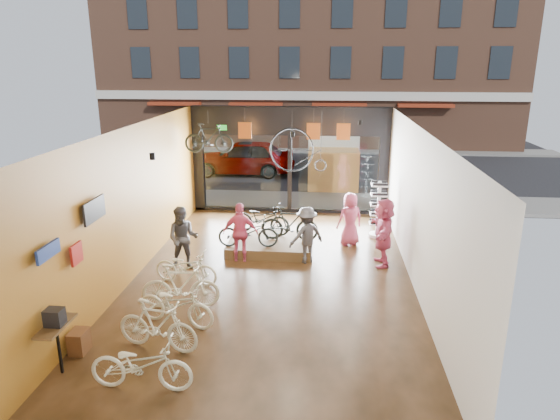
# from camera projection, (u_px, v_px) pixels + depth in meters

# --- Properties ---
(ground_plane) EXTENTS (7.00, 12.00, 0.04)m
(ground_plane) POSITION_uv_depth(u_px,v_px,m) (272.00, 280.00, 12.64)
(ground_plane) COLOR black
(ground_plane) RESTS_ON ground
(ceiling) EXTENTS (7.00, 12.00, 0.04)m
(ceiling) POSITION_uv_depth(u_px,v_px,m) (271.00, 128.00, 11.53)
(ceiling) COLOR black
(ceiling) RESTS_ON ground
(wall_left) EXTENTS (0.04, 12.00, 3.80)m
(wall_left) POSITION_uv_depth(u_px,v_px,m) (131.00, 204.00, 12.40)
(wall_left) COLOR #B58325
(wall_left) RESTS_ON ground
(wall_right) EXTENTS (0.04, 12.00, 3.80)m
(wall_right) POSITION_uv_depth(u_px,v_px,m) (420.00, 211.00, 11.77)
(wall_right) COLOR beige
(wall_right) RESTS_ON ground
(wall_back) EXTENTS (7.00, 0.04, 3.80)m
(wall_back) POSITION_uv_depth(u_px,v_px,m) (220.00, 340.00, 6.34)
(wall_back) COLOR beige
(wall_back) RESTS_ON ground
(storefront) EXTENTS (7.00, 0.26, 3.80)m
(storefront) POSITION_uv_depth(u_px,v_px,m) (290.00, 160.00, 17.81)
(storefront) COLOR black
(storefront) RESTS_ON ground
(exit_sign) EXTENTS (0.35, 0.06, 0.18)m
(exit_sign) POSITION_uv_depth(u_px,v_px,m) (222.00, 128.00, 17.58)
(exit_sign) COLOR #198C26
(exit_sign) RESTS_ON storefront
(street_road) EXTENTS (30.00, 18.00, 0.02)m
(street_road) POSITION_uv_depth(u_px,v_px,m) (302.00, 163.00, 26.94)
(street_road) COLOR black
(street_road) RESTS_ON ground
(sidewalk_near) EXTENTS (30.00, 2.40, 0.12)m
(sidewalk_near) POSITION_uv_depth(u_px,v_px,m) (292.00, 201.00, 19.48)
(sidewalk_near) COLOR slate
(sidewalk_near) RESTS_ON ground
(sidewalk_far) EXTENTS (30.00, 2.00, 0.12)m
(sidewalk_far) POSITION_uv_depth(u_px,v_px,m) (305.00, 149.00, 30.73)
(sidewalk_far) COLOR slate
(sidewalk_far) RESTS_ON ground
(opposite_building) EXTENTS (26.00, 5.00, 14.00)m
(opposite_building) POSITION_uv_depth(u_px,v_px,m) (309.00, 32.00, 31.12)
(opposite_building) COLOR brown
(opposite_building) RESTS_ON ground
(street_car) EXTENTS (4.93, 1.98, 1.68)m
(street_car) POSITION_uv_depth(u_px,v_px,m) (243.00, 157.00, 24.07)
(street_car) COLOR gray
(street_car) RESTS_ON street_road
(box_truck) EXTENTS (2.17, 6.51, 2.56)m
(box_truck) POSITION_uv_depth(u_px,v_px,m) (333.00, 153.00, 22.61)
(box_truck) COLOR silver
(box_truck) RESTS_ON street_road
(floor_bike_0) EXTENTS (1.76, 0.62, 0.92)m
(floor_bike_0) POSITION_uv_depth(u_px,v_px,m) (141.00, 365.00, 8.30)
(floor_bike_0) COLOR beige
(floor_bike_0) RESTS_ON ground_plane
(floor_bike_1) EXTENTS (1.74, 0.82, 1.01)m
(floor_bike_1) POSITION_uv_depth(u_px,v_px,m) (158.00, 325.00, 9.44)
(floor_bike_1) COLOR beige
(floor_bike_1) RESTS_ON ground_plane
(floor_bike_2) EXTENTS (1.84, 1.03, 0.92)m
(floor_bike_2) POSITION_uv_depth(u_px,v_px,m) (176.00, 304.00, 10.35)
(floor_bike_2) COLOR beige
(floor_bike_2) RESTS_ON ground_plane
(floor_bike_3) EXTENTS (1.78, 0.68, 1.04)m
(floor_bike_3) POSITION_uv_depth(u_px,v_px,m) (180.00, 286.00, 11.05)
(floor_bike_3) COLOR beige
(floor_bike_3) RESTS_ON ground_plane
(floor_bike_4) EXTENTS (1.72, 0.87, 0.86)m
(floor_bike_4) POSITION_uv_depth(u_px,v_px,m) (186.00, 267.00, 12.29)
(floor_bike_4) COLOR beige
(floor_bike_4) RESTS_ON ground_plane
(display_platform) EXTENTS (2.40, 1.80, 0.30)m
(display_platform) POSITION_uv_depth(u_px,v_px,m) (270.00, 245.00, 14.56)
(display_platform) COLOR #4C2E1A
(display_platform) RESTS_ON ground_plane
(display_bike_left) EXTENTS (1.70, 0.66, 0.88)m
(display_bike_left) POSITION_uv_depth(u_px,v_px,m) (248.00, 232.00, 13.88)
(display_bike_left) COLOR black
(display_bike_left) RESTS_ON display_platform
(display_bike_mid) EXTENTS (1.69, 0.56, 1.00)m
(display_bike_mid) POSITION_uv_depth(u_px,v_px,m) (290.00, 224.00, 14.37)
(display_bike_mid) COLOR black
(display_bike_mid) RESTS_ON display_platform
(display_bike_right) EXTENTS (1.89, 1.05, 0.94)m
(display_bike_right) POSITION_uv_depth(u_px,v_px,m) (261.00, 219.00, 14.95)
(display_bike_right) COLOR black
(display_bike_right) RESTS_ON display_platform
(customer_1) EXTENTS (0.88, 0.71, 1.70)m
(customer_1) POSITION_uv_depth(u_px,v_px,m) (183.00, 238.00, 13.06)
(customer_1) COLOR #3F3F44
(customer_1) RESTS_ON ground_plane
(customer_2) EXTENTS (0.97, 0.41, 1.65)m
(customer_2) POSITION_uv_depth(u_px,v_px,m) (241.00, 232.00, 13.58)
(customer_2) COLOR #CC4C72
(customer_2) RESTS_ON ground_plane
(customer_3) EXTENTS (1.16, 1.03, 1.56)m
(customer_3) POSITION_uv_depth(u_px,v_px,m) (307.00, 235.00, 13.50)
(customer_3) COLOR #3F3F44
(customer_3) RESTS_ON ground_plane
(customer_4) EXTENTS (0.92, 0.77, 1.60)m
(customer_4) POSITION_uv_depth(u_px,v_px,m) (350.00, 219.00, 14.81)
(customer_4) COLOR #CC4C72
(customer_4) RESTS_ON ground_plane
(customer_5) EXTENTS (0.55, 1.72, 1.85)m
(customer_5) POSITION_uv_depth(u_px,v_px,m) (383.00, 232.00, 13.31)
(customer_5) COLOR #CC4C72
(customer_5) RESTS_ON ground_plane
(sunglasses_rack) EXTENTS (0.56, 0.48, 1.78)m
(sunglasses_rack) POSITION_uv_depth(u_px,v_px,m) (378.00, 209.00, 15.48)
(sunglasses_rack) COLOR white
(sunglasses_rack) RESTS_ON ground_plane
(wall_merch) EXTENTS (0.40, 2.40, 2.60)m
(wall_merch) POSITION_uv_depth(u_px,v_px,m) (70.00, 287.00, 9.22)
(wall_merch) COLOR navy
(wall_merch) RESTS_ON wall_left
(penny_farthing) EXTENTS (1.78, 0.06, 1.42)m
(penny_farthing) POSITION_uv_depth(u_px,v_px,m) (301.00, 152.00, 16.07)
(penny_farthing) COLOR black
(penny_farthing) RESTS_ON ceiling
(hung_bike) EXTENTS (1.59, 0.49, 0.95)m
(hung_bike) POSITION_uv_depth(u_px,v_px,m) (209.00, 138.00, 16.02)
(hung_bike) COLOR black
(hung_bike) RESTS_ON ceiling
(jersey_left) EXTENTS (0.45, 0.03, 0.55)m
(jersey_left) POSITION_uv_depth(u_px,v_px,m) (245.00, 130.00, 16.84)
(jersey_left) COLOR #CC5919
(jersey_left) RESTS_ON ceiling
(jersey_mid) EXTENTS (0.45, 0.03, 0.55)m
(jersey_mid) POSITION_uv_depth(u_px,v_px,m) (313.00, 131.00, 16.64)
(jersey_mid) COLOR #CC5919
(jersey_mid) RESTS_ON ceiling
(jersey_right) EXTENTS (0.45, 0.03, 0.55)m
(jersey_right) POSITION_uv_depth(u_px,v_px,m) (343.00, 132.00, 16.55)
(jersey_right) COLOR #CC5919
(jersey_right) RESTS_ON ceiling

